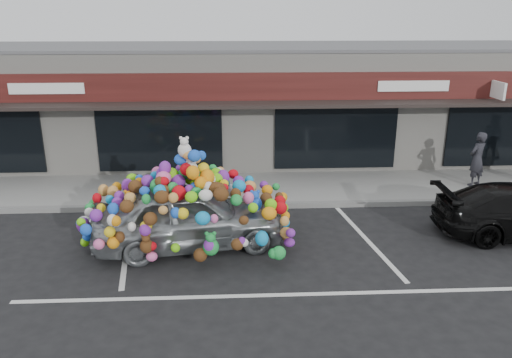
{
  "coord_description": "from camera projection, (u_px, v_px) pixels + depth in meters",
  "views": [
    {
      "loc": [
        -0.57,
        -11.13,
        5.42
      ],
      "look_at": [
        0.05,
        1.4,
        1.27
      ],
      "focal_mm": 35.0,
      "sensor_mm": 36.0,
      "label": 1
    }
  ],
  "objects": [
    {
      "name": "toy_car",
      "position": [
        189.0,
        209.0,
        11.99
      ],
      "size": [
        3.3,
        5.16,
        2.84
      ],
      "rotation": [
        0.0,
        0.0,
        1.74
      ],
      "color": "#A7ACB2",
      "rests_on": "ground"
    },
    {
      "name": "shop_building",
      "position": [
        246.0,
        101.0,
        19.6
      ],
      "size": [
        24.0,
        7.2,
        4.31
      ],
      "color": "beige",
      "rests_on": "ground"
    },
    {
      "name": "ground",
      "position": [
        257.0,
        246.0,
        12.28
      ],
      "size": [
        90.0,
        90.0,
        0.0
      ],
      "primitive_type": "plane",
      "color": "black",
      "rests_on": "ground"
    },
    {
      "name": "kerb",
      "position": [
        252.0,
        206.0,
        14.63
      ],
      "size": [
        26.0,
        0.18,
        0.16
      ],
      "primitive_type": "cube",
      "color": "slate",
      "rests_on": "ground"
    },
    {
      "name": "pedestrian_a",
      "position": [
        477.0,
        159.0,
        15.89
      ],
      "size": [
        0.77,
        0.69,
        1.76
      ],
      "primitive_type": "imported",
      "rotation": [
        0.0,
        0.0,
        3.67
      ],
      "color": "black",
      "rests_on": "sidewalk"
    },
    {
      "name": "sidewalk",
      "position": [
        250.0,
        189.0,
        16.05
      ],
      "size": [
        26.0,
        3.0,
        0.15
      ],
      "primitive_type": "cube",
      "color": "gray",
      "rests_on": "ground"
    },
    {
      "name": "lane_line",
      "position": [
        360.0,
        293.0,
        10.19
      ],
      "size": [
        14.0,
        0.12,
        0.01
      ],
      "primitive_type": "cube",
      "color": "silver",
      "rests_on": "ground"
    },
    {
      "name": "parking_stripe_left",
      "position": [
        127.0,
        245.0,
        12.32
      ],
      "size": [
        0.73,
        4.37,
        0.01
      ],
      "primitive_type": "cube",
      "rotation": [
        0.0,
        0.0,
        0.14
      ],
      "color": "silver",
      "rests_on": "ground"
    },
    {
      "name": "parking_stripe_mid",
      "position": [
        367.0,
        240.0,
        12.6
      ],
      "size": [
        0.73,
        4.37,
        0.01
      ],
      "primitive_type": "cube",
      "rotation": [
        0.0,
        0.0,
        0.14
      ],
      "color": "silver",
      "rests_on": "ground"
    }
  ]
}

